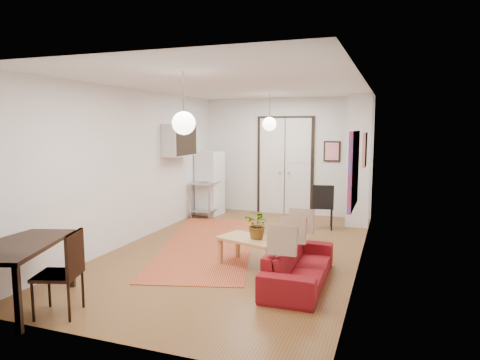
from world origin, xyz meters
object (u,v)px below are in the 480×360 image
(sofa, at_px, (299,264))
(dining_table, at_px, (17,250))
(coffee_table, at_px, (252,242))
(dining_chair_far, at_px, (63,264))
(fridge, at_px, (210,183))
(dining_chair_near, at_px, (63,264))
(black_side_chair, at_px, (323,202))
(kitchen_counter, at_px, (209,193))

(sofa, relative_size, dining_table, 1.15)
(coffee_table, relative_size, dining_chair_far, 1.16)
(fridge, bearing_deg, coffee_table, -49.08)
(dining_chair_near, relative_size, black_side_chair, 1.02)
(sofa, relative_size, fridge, 1.19)
(fridge, bearing_deg, dining_table, -81.44)
(sofa, xyz_separation_m, coffee_table, (-0.86, 0.47, 0.12))
(kitchen_counter, bearing_deg, dining_table, -89.55)
(sofa, distance_m, fridge, 5.07)
(fridge, relative_size, dining_chair_near, 1.58)
(fridge, relative_size, dining_table, 0.96)
(dining_chair_near, height_order, dining_chair_far, same)
(coffee_table, height_order, dining_chair_far, dining_chair_far)
(coffee_table, xyz_separation_m, black_side_chair, (0.64, 3.03, 0.17))
(dining_table, bearing_deg, fridge, 90.56)
(sofa, bearing_deg, coffee_table, 60.16)
(dining_table, distance_m, dining_chair_far, 0.62)
(black_side_chair, bearing_deg, dining_chair_near, 57.10)
(dining_chair_near, bearing_deg, kitchen_counter, 168.60)
(coffee_table, distance_m, dining_table, 3.29)
(dining_table, bearing_deg, black_side_chair, 62.42)
(dining_chair_far, bearing_deg, sofa, 108.97)
(coffee_table, relative_size, fridge, 0.74)
(black_side_chair, bearing_deg, kitchen_counter, -17.45)
(sofa, distance_m, kitchen_counter, 4.98)
(fridge, height_order, dining_table, fridge)
(kitchen_counter, xyz_separation_m, dining_chair_far, (0.66, -5.72, 0.03))
(dining_chair_near, bearing_deg, sofa, 108.97)
(kitchen_counter, distance_m, dining_chair_far, 5.76)
(sofa, height_order, kitchen_counter, kitchen_counter)
(sofa, xyz_separation_m, dining_chair_far, (-2.46, -1.85, 0.30))
(sofa, xyz_separation_m, fridge, (-3.12, 3.96, 0.51))
(coffee_table, xyz_separation_m, dining_chair_near, (-1.60, -2.32, 0.18))
(dining_chair_near, height_order, black_side_chair, dining_chair_near)
(sofa, xyz_separation_m, kitchen_counter, (-3.12, 3.87, 0.27))
(fridge, distance_m, dining_table, 5.91)
(black_side_chair, bearing_deg, fridge, -19.14)
(fridge, distance_m, dining_chair_far, 5.85)
(kitchen_counter, bearing_deg, coffee_table, -56.54)
(fridge, bearing_deg, sofa, -43.80)
(sofa, relative_size, black_side_chair, 1.93)
(kitchen_counter, distance_m, dining_table, 5.83)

